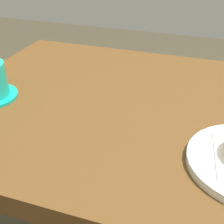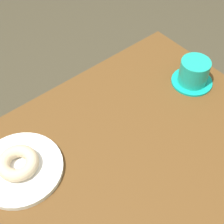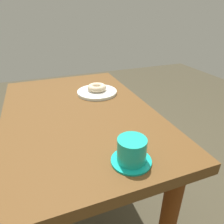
% 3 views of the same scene
% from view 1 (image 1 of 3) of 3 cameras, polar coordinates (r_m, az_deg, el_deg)
% --- Properties ---
extents(table, '(0.99, 0.64, 0.76)m').
position_cam_1_polar(table, '(0.75, 9.25, -8.88)').
color(table, brown).
rests_on(table, ground_plane).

